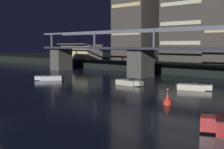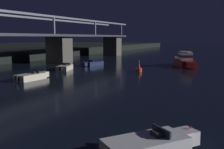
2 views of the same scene
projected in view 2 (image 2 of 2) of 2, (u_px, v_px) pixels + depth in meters
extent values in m
cube|color=#4C4944|center=(59.00, 50.00, 55.14)|extent=(3.60, 4.40, 5.55)
cube|color=#4C4944|center=(112.00, 46.00, 78.10)|extent=(3.60, 4.40, 5.55)
cube|color=#33333D|center=(11.00, 35.00, 43.24)|extent=(83.42, 6.40, 0.45)
cube|color=slate|center=(23.00, 13.00, 41.50)|extent=(83.42, 0.36, 0.36)
cube|color=slate|center=(54.00, 25.00, 48.61)|extent=(0.30, 0.30, 3.20)
cube|color=slate|center=(95.00, 28.00, 62.39)|extent=(0.30, 0.30, 3.20)
cube|color=slate|center=(121.00, 30.00, 76.16)|extent=(0.30, 0.30, 3.20)
cube|color=maroon|center=(184.00, 63.00, 49.23)|extent=(8.36, 5.68, 1.20)
cube|color=maroon|center=(190.00, 65.00, 44.72)|extent=(1.59, 1.76, 1.04)
cube|color=black|center=(184.00, 60.00, 49.16)|extent=(8.46, 5.78, 0.10)
cube|color=white|center=(185.00, 56.00, 48.46)|extent=(3.78, 3.24, 1.40)
cube|color=#283342|center=(185.00, 56.00, 48.45)|extent=(3.84, 3.29, 0.44)
cube|color=silver|center=(185.00, 52.00, 48.34)|extent=(3.40, 2.91, 0.08)
cube|color=#B7B2A8|center=(180.00, 57.00, 52.49)|extent=(1.41, 2.14, 0.36)
cube|color=silver|center=(146.00, 146.00, 11.92)|extent=(4.20, 3.80, 0.80)
cube|color=silver|center=(186.00, 136.00, 12.98)|extent=(1.32, 1.33, 0.70)
cube|color=#283342|center=(161.00, 131.00, 12.22)|extent=(0.90, 1.13, 0.36)
cube|color=#262628|center=(157.00, 133.00, 12.12)|extent=(0.66, 0.69, 0.24)
sphere|color=red|center=(190.00, 127.00, 13.03)|extent=(0.12, 0.12, 0.12)
cube|color=beige|center=(65.00, 68.00, 42.89)|extent=(4.28, 2.98, 0.80)
cube|color=beige|center=(69.00, 66.00, 45.25)|extent=(1.17, 1.23, 0.70)
cube|color=#283342|center=(66.00, 64.00, 43.64)|extent=(0.54, 1.31, 0.36)
cube|color=#262628|center=(66.00, 64.00, 43.41)|extent=(0.56, 0.66, 0.24)
cube|color=black|center=(60.00, 69.00, 40.76)|extent=(0.46, 0.46, 0.60)
sphere|color=beige|center=(69.00, 63.00, 45.43)|extent=(0.12, 0.12, 0.12)
cube|color=#19234C|center=(94.00, 64.00, 49.91)|extent=(4.21, 2.60, 0.80)
cube|color=#19234C|center=(85.00, 64.00, 48.04)|extent=(1.09, 1.16, 0.70)
cube|color=#283342|center=(90.00, 61.00, 49.17)|extent=(0.39, 1.34, 0.36)
cube|color=#262628|center=(91.00, 61.00, 49.37)|extent=(0.51, 0.63, 0.24)
cube|color=black|center=(101.00, 62.00, 51.57)|extent=(0.43, 0.43, 0.60)
sphere|color=red|center=(84.00, 62.00, 47.78)|extent=(0.12, 0.12, 0.12)
cube|color=beige|center=(31.00, 77.00, 32.91)|extent=(3.99, 1.99, 0.80)
cube|color=beige|center=(44.00, 74.00, 34.99)|extent=(0.95, 1.03, 0.70)
cube|color=#283342|center=(35.00, 72.00, 33.57)|extent=(0.17, 1.35, 0.36)
cube|color=#262628|center=(34.00, 72.00, 33.36)|extent=(0.43, 0.58, 0.24)
cube|color=black|center=(17.00, 78.00, 31.03)|extent=(0.38, 0.38, 0.60)
sphere|color=#33D84C|center=(45.00, 71.00, 35.15)|extent=(0.12, 0.12, 0.12)
cylinder|color=red|center=(139.00, 70.00, 40.80)|extent=(0.90, 0.90, 0.60)
cone|color=red|center=(139.00, 65.00, 40.69)|extent=(0.36, 0.36, 1.00)
sphere|color=#F2EAB2|center=(139.00, 61.00, 40.61)|extent=(0.16, 0.16, 0.16)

